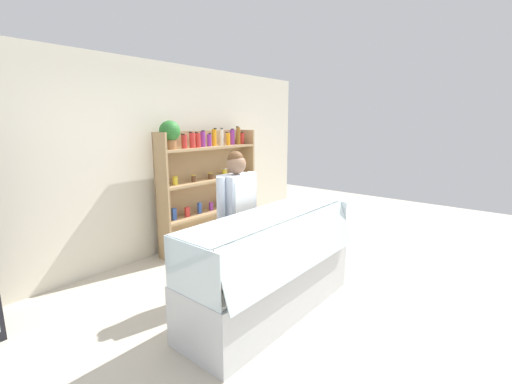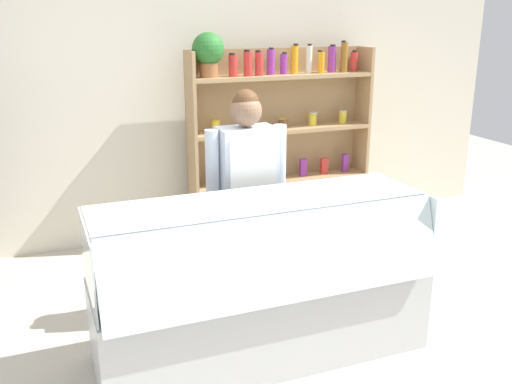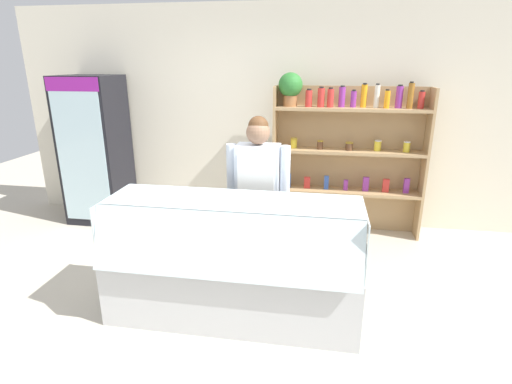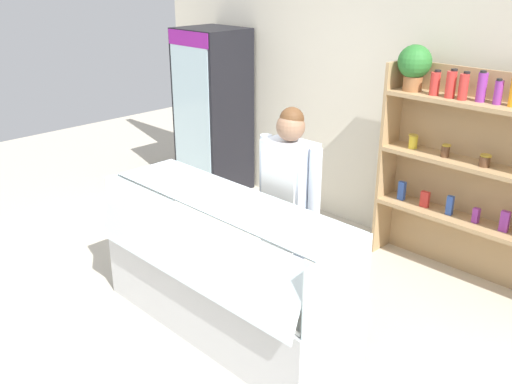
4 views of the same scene
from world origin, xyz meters
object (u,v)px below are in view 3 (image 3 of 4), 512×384
object	(u,v)px
shop_clerk	(258,190)
deli_display_case	(233,281)
drinks_fridge	(96,150)
shelving_unit	(341,145)

from	to	relation	value
shop_clerk	deli_display_case	bearing A→B (deg)	-102.04
drinks_fridge	shelving_unit	size ratio (longest dim) A/B	0.98
deli_display_case	shop_clerk	size ratio (longest dim) A/B	1.27
shelving_unit	shop_clerk	xyz separation A→B (m)	(-0.77, -1.39, -0.15)
shelving_unit	drinks_fridge	bearing A→B (deg)	-177.82
shelving_unit	shop_clerk	bearing A→B (deg)	-119.00
drinks_fridge	shop_clerk	size ratio (longest dim) A/B	1.18
drinks_fridge	shelving_unit	distance (m)	3.11
drinks_fridge	shelving_unit	bearing A→B (deg)	2.18
shop_clerk	drinks_fridge	bearing A→B (deg)	151.34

